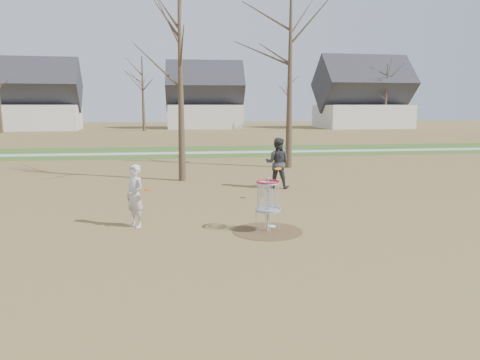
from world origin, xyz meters
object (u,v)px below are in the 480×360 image
disc_golf_basket (268,196)px  player_standing (135,196)px  disc_grounded (271,226)px  player_throwing (277,163)px

disc_golf_basket → player_standing: bearing=164.5°
player_standing → disc_grounded: bearing=41.8°
disc_grounded → disc_golf_basket: (-0.19, -0.42, 0.89)m
player_standing → player_throwing: size_ratio=0.85×
player_standing → disc_grounded: player_standing is taller
disc_grounded → disc_golf_basket: bearing=-114.4°
player_throwing → disc_grounded: player_throwing is taller
player_throwing → disc_golf_basket: 6.40m
player_standing → disc_grounded: 3.68m
player_throwing → disc_golf_basket: (-1.62, -6.19, -0.06)m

